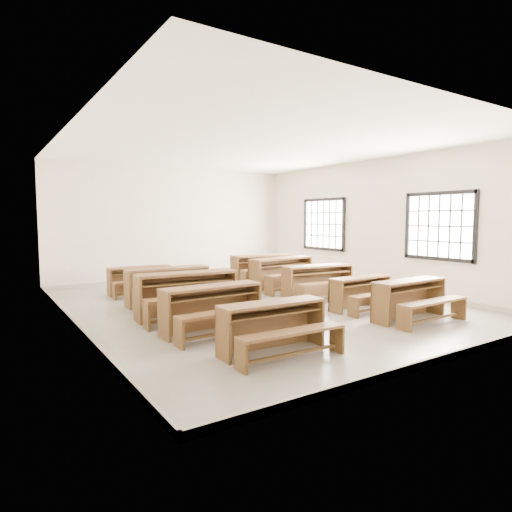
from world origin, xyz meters
TOP-DOWN VIEW (x-y plane):
  - room at (0.09, 0.00)m, footprint 8.50×8.50m
  - desk_set_0 at (-1.53, -2.78)m, footprint 1.51×0.82m
  - desk_set_1 at (-1.73, -1.45)m, footprint 1.65×0.89m
  - desk_set_2 at (-1.65, -0.31)m, footprint 1.85×1.04m
  - desk_set_3 at (-1.50, 0.97)m, footprint 1.71×0.91m
  - desk_set_4 at (-1.59, 2.51)m, footprint 1.44×0.77m
  - desk_set_5 at (1.54, -2.59)m, footprint 1.56×0.82m
  - desk_set_6 at (1.48, -1.51)m, footprint 1.44×0.79m
  - desk_set_7 at (1.51, -0.23)m, footprint 1.72×1.00m
  - desk_set_8 at (1.57, 1.20)m, footprint 1.85×1.10m
  - desk_set_9 at (1.74, 2.31)m, footprint 1.79×1.01m

SIDE VIEW (x-z plane):
  - desk_set_6 at x=1.48m, z-range 0.05..0.69m
  - desk_set_4 at x=-1.59m, z-range 0.05..0.69m
  - desk_set_0 at x=-1.53m, z-range 0.06..0.72m
  - desk_set_5 at x=1.54m, z-range 0.06..0.75m
  - desk_set_1 at x=-1.73m, z-range 0.06..0.79m
  - desk_set_7 at x=1.51m, z-range 0.06..0.81m
  - desk_set_3 at x=-1.50m, z-range 0.06..0.82m
  - desk_set_9 at x=1.74m, z-range 0.06..0.84m
  - desk_set_8 at x=1.57m, z-range 0.07..0.86m
  - desk_set_2 at x=-1.65m, z-range 0.07..0.88m
  - room at x=0.09m, z-range 0.54..3.74m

